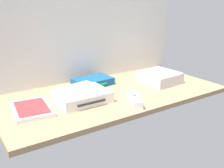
{
  "coord_description": "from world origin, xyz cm",
  "views": [
    {
      "loc": [
        -60.58,
        -91.72,
        40.16
      ],
      "look_at": [
        0.0,
        0.0,
        4.0
      ],
      "focal_mm": 42.0,
      "sensor_mm": 36.0,
      "label": 1
    }
  ],
  "objects": [
    {
      "name": "game_console",
      "position": [
        -16.05,
        -2.17,
        2.2
      ],
      "size": [
        21.06,
        16.56,
        4.4
      ],
      "rotation": [
        0.0,
        0.0,
        -0.0
      ],
      "color": "white",
      "rests_on": "ground_plane"
    },
    {
      "name": "game_case",
      "position": [
        -35.98,
        -0.22,
        0.76
      ],
      "size": [
        15.7,
        20.44,
        1.56
      ],
      "rotation": [
        0.0,
        0.0,
        -0.12
      ],
      "color": "white",
      "rests_on": "ground_plane"
    },
    {
      "name": "remote_wand",
      "position": [
        1.02,
        -14.97,
        1.51
      ],
      "size": [
        9.73,
        14.88,
        3.4
      ],
      "rotation": [
        0.0,
        0.0,
        -0.45
      ],
      "color": "white",
      "rests_on": "ground_plane"
    },
    {
      "name": "network_router",
      "position": [
        -1.81,
        14.22,
        1.7
      ],
      "size": [
        18.76,
        13.24,
        3.4
      ],
      "rotation": [
        0.0,
        0.0,
        0.07
      ],
      "color": "#145193",
      "rests_on": "ground_plane"
    },
    {
      "name": "ground_plane",
      "position": [
        0.0,
        0.0,
        -1.0
      ],
      "size": [
        100.0,
        48.0,
        2.0
      ],
      "primitive_type": "cube",
      "color": "#9E7F5B",
      "rests_on": "ground"
    },
    {
      "name": "remote_classic_pad",
      "position": [
        -16.79,
        -1.02,
        5.41
      ],
      "size": [
        15.58,
        10.39,
        2.4
      ],
      "rotation": [
        0.0,
        0.0,
        0.18
      ],
      "color": "white",
      "rests_on": "game_console"
    },
    {
      "name": "mini_computer",
      "position": [
        27.95,
        -0.58,
        2.64
      ],
      "size": [
        18.07,
        18.07,
        5.3
      ],
      "rotation": [
        0.0,
        0.0,
        0.06
      ],
      "color": "silver",
      "rests_on": "ground_plane"
    },
    {
      "name": "back_wall",
      "position": [
        0.0,
        24.6,
        32.0
      ],
      "size": [
        110.0,
        1.2,
        64.0
      ],
      "primitive_type": "cube",
      "color": "silver",
      "rests_on": "ground"
    }
  ]
}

